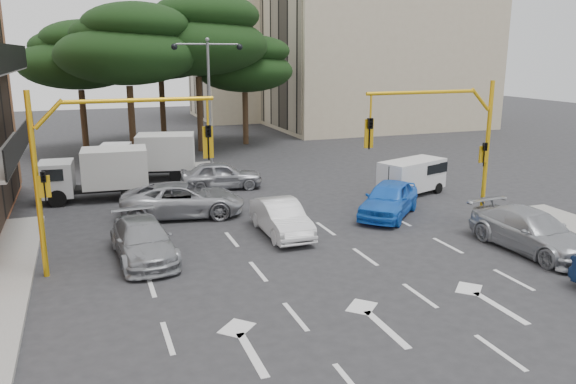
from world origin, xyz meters
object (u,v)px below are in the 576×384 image
at_px(street_lamp_center, 209,82).
at_px(car_silver_parked, 531,231).
at_px(car_white_hatch, 281,218).
at_px(van_white, 412,177).
at_px(car_silver_wagon, 143,240).
at_px(signal_mast_right, 452,135).
at_px(signal_mast_left, 95,156).
at_px(box_truck_b, 149,157).
at_px(car_blue_compact, 389,199).
at_px(box_truck_a, 96,175).
at_px(car_silver_cross_a, 183,200).
at_px(car_silver_cross_b, 221,175).

bearing_deg(street_lamp_center, car_silver_parked, -65.36).
distance_m(car_white_hatch, van_white, 9.33).
bearing_deg(car_white_hatch, car_silver_wagon, -170.79).
height_order(signal_mast_right, signal_mast_left, same).
height_order(van_white, box_truck_b, box_truck_b).
height_order(signal_mast_left, car_white_hatch, signal_mast_left).
height_order(car_blue_compact, box_truck_a, box_truck_a).
distance_m(car_white_hatch, car_blue_compact, 5.45).
bearing_deg(van_white, box_truck_a, -125.59).
relative_size(signal_mast_left, van_white, 1.65).
xyz_separation_m(car_blue_compact, box_truck_a, (-12.11, 7.45, 0.48)).
bearing_deg(car_silver_parked, signal_mast_right, 105.92).
distance_m(car_blue_compact, box_truck_a, 14.22).
height_order(car_white_hatch, car_blue_compact, car_blue_compact).
bearing_deg(street_lamp_center, car_white_hatch, -89.87).
bearing_deg(car_silver_cross_a, signal_mast_right, -108.45).
relative_size(car_white_hatch, car_silver_parked, 0.82).
distance_m(signal_mast_left, car_silver_cross_b, 12.24).
xyz_separation_m(car_silver_wagon, box_truck_a, (-1.26, 9.17, 0.58)).
relative_size(car_silver_wagon, car_silver_cross_a, 0.87).
xyz_separation_m(street_lamp_center, box_truck_b, (-3.70, -0.50, -4.13)).
bearing_deg(signal_mast_left, car_silver_cross_a, 56.27).
distance_m(car_blue_compact, van_white, 4.34).
bearing_deg(box_truck_b, box_truck_a, 154.12).
xyz_separation_m(signal_mast_right, car_silver_wagon, (-12.24, 0.58, -3.20)).
distance_m(car_blue_compact, car_silver_cross_a, 9.15).
bearing_deg(car_silver_wagon, signal_mast_left, -160.76).
height_order(car_silver_cross_b, van_white, van_white).
bearing_deg(car_white_hatch, street_lamp_center, 90.27).
distance_m(street_lamp_center, car_silver_wagon, 15.25).
distance_m(car_silver_wagon, van_white, 14.73).
height_order(car_blue_compact, van_white, van_white).
bearing_deg(signal_mast_left, car_silver_parked, -13.17).
distance_m(van_white, box_truck_a, 15.82).
bearing_deg(car_blue_compact, box_truck_b, 174.28).
xyz_separation_m(car_blue_compact, car_silver_parked, (2.60, -5.77, -0.04)).
xyz_separation_m(car_silver_cross_a, box_truck_a, (-3.51, 4.32, 0.51)).
height_order(signal_mast_left, car_silver_cross_a, signal_mast_left).
relative_size(street_lamp_center, box_truck_a, 1.52).
distance_m(street_lamp_center, car_silver_cross_a, 10.28).
height_order(signal_mast_right, car_blue_compact, signal_mast_right).
xyz_separation_m(signal_mast_left, box_truck_b, (3.11, 13.51, -2.59)).
height_order(signal_mast_right, van_white, signal_mast_right).
xyz_separation_m(car_blue_compact, box_truck_b, (-9.11, 11.21, 0.52)).
bearing_deg(car_white_hatch, car_silver_cross_a, 129.03).
xyz_separation_m(signal_mast_right, signal_mast_left, (-13.61, 0.00, 0.00)).
height_order(signal_mast_right, box_truck_a, signal_mast_right).
height_order(car_silver_parked, box_truck_a, box_truck_a).
distance_m(signal_mast_left, car_white_hatch, 7.68).
relative_size(street_lamp_center, van_white, 2.14).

